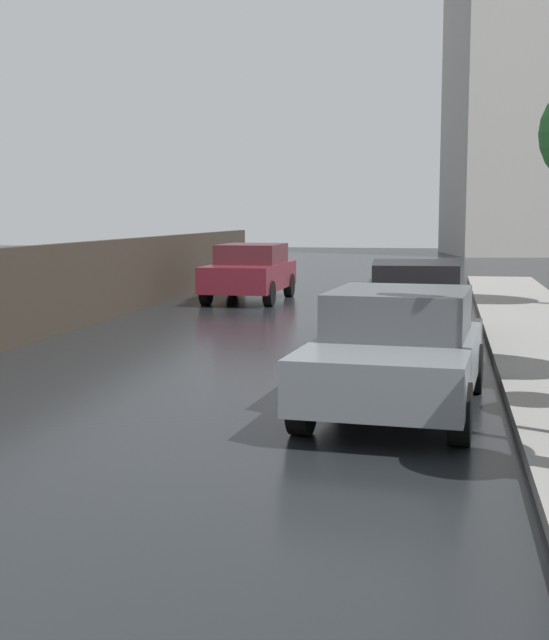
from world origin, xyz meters
The scene contains 3 objects.
car_grey_near_kerb centered at (2.70, 8.28, 0.74)m, with size 2.13×4.27×1.44m.
car_maroon_mid_road centered at (-2.00, 21.12, 0.80)m, with size 1.92×4.17×1.53m.
car_black_far_ahead centered at (2.67, 13.76, 0.78)m, with size 1.98×4.63×1.49m.
Camera 1 is at (3.24, -2.05, 2.33)m, focal length 49.07 mm.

